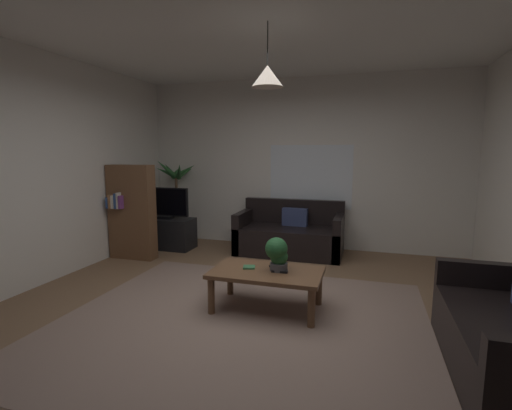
% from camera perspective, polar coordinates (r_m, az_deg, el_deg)
% --- Properties ---
extents(floor, '(5.25, 5.54, 0.02)m').
position_cam_1_polar(floor, '(3.80, -1.37, -16.67)').
color(floor, brown).
rests_on(floor, ground).
extents(rug, '(3.41, 3.05, 0.01)m').
position_cam_1_polar(rug, '(3.62, -2.41, -17.74)').
color(rug, gray).
rests_on(rug, ground).
extents(wall_back, '(5.37, 0.06, 2.78)m').
position_cam_1_polar(wall_back, '(6.17, 6.81, 6.32)').
color(wall_back, silver).
rests_on(wall_back, ground).
extents(wall_left, '(0.06, 5.54, 2.78)m').
position_cam_1_polar(wall_left, '(4.97, -32.00, 4.66)').
color(wall_left, silver).
rests_on(wall_left, ground).
extents(ceiling, '(5.25, 5.54, 0.02)m').
position_cam_1_polar(ceiling, '(3.65, -1.54, 27.36)').
color(ceiling, white).
extents(window_pane, '(1.34, 0.01, 1.03)m').
position_cam_1_polar(window_pane, '(6.12, 8.40, 4.33)').
color(window_pane, white).
extents(couch_under_window, '(1.63, 0.81, 0.82)m').
position_cam_1_polar(couch_under_window, '(5.84, 5.24, -4.80)').
color(couch_under_window, black).
rests_on(couch_under_window, ground).
extents(coffee_table, '(1.11, 0.64, 0.41)m').
position_cam_1_polar(coffee_table, '(3.78, 1.65, -10.97)').
color(coffee_table, brown).
rests_on(coffee_table, ground).
extents(book_on_table_0, '(0.14, 0.13, 0.02)m').
position_cam_1_polar(book_on_table_0, '(3.83, -1.07, -9.58)').
color(book_on_table_0, '#387247').
rests_on(book_on_table_0, coffee_table).
extents(remote_on_table_0, '(0.17, 0.11, 0.02)m').
position_cam_1_polar(remote_on_table_0, '(3.84, 3.20, -9.55)').
color(remote_on_table_0, black).
rests_on(remote_on_table_0, coffee_table).
extents(remote_on_table_1, '(0.16, 0.06, 0.02)m').
position_cam_1_polar(remote_on_table_1, '(3.71, 3.68, -10.20)').
color(remote_on_table_1, black).
rests_on(remote_on_table_1, coffee_table).
extents(potted_plant_on_table, '(0.23, 0.23, 0.34)m').
position_cam_1_polar(potted_plant_on_table, '(3.72, 3.32, -7.25)').
color(potted_plant_on_table, '#4C4C51').
rests_on(potted_plant_on_table, coffee_table).
extents(tv_stand, '(0.90, 0.44, 0.50)m').
position_cam_1_polar(tv_stand, '(6.31, -13.63, -4.25)').
color(tv_stand, black).
rests_on(tv_stand, ground).
extents(tv, '(0.82, 0.16, 0.51)m').
position_cam_1_polar(tv, '(6.20, -13.90, 0.34)').
color(tv, black).
rests_on(tv, tv_stand).
extents(potted_palm_corner, '(0.83, 0.88, 1.50)m').
position_cam_1_polar(potted_palm_corner, '(6.70, -12.16, 0.52)').
color(potted_palm_corner, beige).
rests_on(potted_palm_corner, ground).
extents(bookshelf_corner, '(0.70, 0.31, 1.40)m').
position_cam_1_polar(bookshelf_corner, '(5.78, -18.71, -1.00)').
color(bookshelf_corner, brown).
rests_on(bookshelf_corner, ground).
extents(pendant_lamp, '(0.30, 0.30, 0.59)m').
position_cam_1_polar(pendant_lamp, '(3.64, 1.79, 19.31)').
color(pendant_lamp, black).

